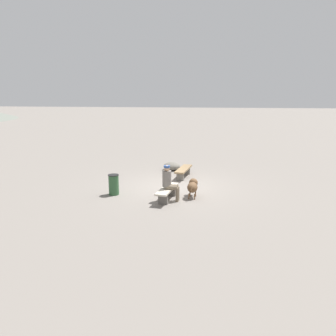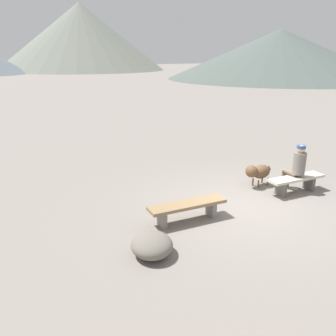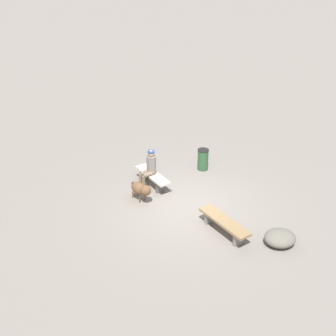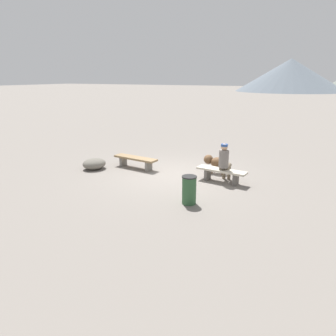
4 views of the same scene
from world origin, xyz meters
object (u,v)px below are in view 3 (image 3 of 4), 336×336
object	(u,v)px
seated_person	(150,166)
trash_bin	(203,159)
boulder	(280,238)
dog	(141,189)
bench_left	(224,223)
bench_right	(152,177)

from	to	relation	value
seated_person	trash_bin	size ratio (longest dim) A/B	1.65
boulder	seated_person	bearing A→B (deg)	8.62
dog	boulder	distance (m)	4.55
dog	boulder	size ratio (longest dim) A/B	1.06
bench_left	seated_person	size ratio (longest dim) A/B	1.40
seated_person	boulder	distance (m)	4.93
bench_left	dog	xyz separation A→B (m)	(2.93, 0.75, 0.10)
bench_right	trash_bin	xyz separation A→B (m)	(-0.25, -2.16, 0.07)
boulder	dog	bearing A→B (deg)	19.83
trash_bin	boulder	size ratio (longest dim) A/B	0.90
bench_right	bench_left	bearing A→B (deg)	-175.86
seated_person	bench_right	bearing A→B (deg)	-124.76
trash_bin	boulder	bearing A→B (deg)	161.75
boulder	bench_right	bearing A→B (deg)	7.84
bench_right	dog	bearing A→B (deg)	126.52
bench_left	dog	size ratio (longest dim) A/B	1.96
trash_bin	boulder	world-z (taller)	trash_bin
bench_right	trash_bin	bearing A→B (deg)	-90.31
seated_person	dog	size ratio (longest dim) A/B	1.40
bench_left	boulder	bearing A→B (deg)	-143.04
bench_right	dog	distance (m)	1.03
bench_left	bench_right	xyz separation A→B (m)	(3.44, -0.14, 0.00)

